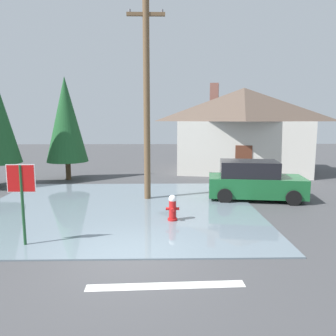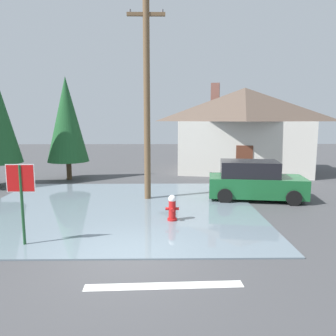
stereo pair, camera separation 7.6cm
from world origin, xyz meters
name	(u,v)px [view 2 (the right image)]	position (x,y,z in m)	size (l,w,h in m)	color
ground_plane	(128,259)	(0.00, 0.00, -0.05)	(80.00, 80.00, 0.10)	#424244
flood_puddle	(117,208)	(-0.91, 4.73, 0.02)	(10.94, 9.79, 0.04)	slate
lane_stop_bar	(164,286)	(0.94, -1.46, 0.00)	(3.41, 0.30, 0.01)	silver
stop_sign_near	(21,188)	(-2.99, 0.86, 1.67)	(0.78, 0.08, 2.33)	#1E4C28
fire_hydrant	(172,208)	(1.24, 3.02, 0.46)	(0.48, 0.41, 0.95)	red
utility_pole	(147,99)	(0.23, 6.26, 4.40)	(1.60, 0.28, 8.46)	brown
house	(244,129)	(6.44, 14.29, 2.94)	(9.93, 7.81, 6.11)	beige
parked_car	(254,181)	(4.99, 6.23, 0.82)	(4.37, 2.57, 1.73)	#195B2D
pine_tree_mid_left	(67,120)	(-4.70, 11.29, 3.54)	(2.41, 2.41, 6.01)	#4C3823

